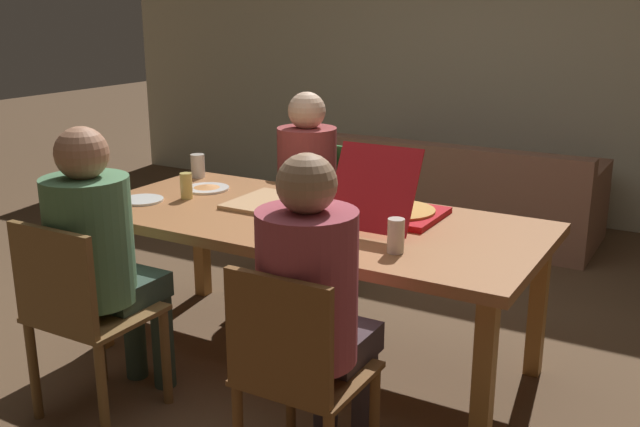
% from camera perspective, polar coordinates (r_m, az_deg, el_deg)
% --- Properties ---
extents(ground_plane, '(20.00, 20.00, 0.00)m').
position_cam_1_polar(ground_plane, '(3.70, -0.79, -11.29)').
color(ground_plane, brown).
extents(back_wall, '(7.64, 0.12, 2.62)m').
position_cam_1_polar(back_wall, '(6.17, 14.35, 11.99)').
color(back_wall, beige).
rests_on(back_wall, ground).
extents(dining_table, '(2.18, 1.00, 0.74)m').
position_cam_1_polar(dining_table, '(3.44, -0.83, -1.34)').
color(dining_table, '#A5663A').
rests_on(dining_table, ground).
extents(chair_0, '(0.46, 0.43, 0.86)m').
position_cam_1_polar(chair_0, '(4.55, -0.47, 0.50)').
color(chair_0, '#296C2E').
rests_on(chair_0, ground).
extents(person_0, '(0.36, 0.53, 1.20)m').
position_cam_1_polar(person_0, '(4.38, -1.34, 3.06)').
color(person_0, '#40414E').
rests_on(person_0, ground).
extents(chair_1, '(0.46, 0.43, 0.88)m').
position_cam_1_polar(chair_1, '(3.15, -18.28, -7.35)').
color(chair_1, brown).
rests_on(chair_1, ground).
extents(person_1, '(0.35, 0.52, 1.24)m').
position_cam_1_polar(person_1, '(3.15, -16.88, -2.57)').
color(person_1, '#304438').
rests_on(person_1, ground).
extents(chair_2, '(0.42, 0.40, 0.88)m').
position_cam_1_polar(chair_2, '(2.54, -1.96, -12.36)').
color(chair_2, brown).
rests_on(chair_2, ground).
extents(person_2, '(0.35, 0.51, 1.24)m').
position_cam_1_polar(person_2, '(2.53, -0.48, -6.51)').
color(person_2, '#423439').
rests_on(person_2, ground).
extents(pizza_box_0, '(0.41, 0.41, 0.02)m').
position_cam_1_polar(pizza_box_0, '(3.62, -3.52, 0.81)').
color(pizza_box_0, tan).
rests_on(pizza_box_0, dining_table).
extents(pizza_box_1, '(0.39, 0.56, 0.38)m').
position_cam_1_polar(pizza_box_1, '(3.38, 5.86, 0.35)').
color(pizza_box_1, red).
rests_on(pizza_box_1, dining_table).
extents(plate_0, '(0.21, 0.21, 0.01)m').
position_cam_1_polar(plate_0, '(3.80, -13.73, 1.03)').
color(plate_0, white).
rests_on(plate_0, dining_table).
extents(plate_1, '(0.24, 0.24, 0.03)m').
position_cam_1_polar(plate_1, '(3.96, -8.84, 2.01)').
color(plate_1, white).
rests_on(plate_1, dining_table).
extents(plate_2, '(0.25, 0.25, 0.03)m').
position_cam_1_polar(plate_2, '(3.18, -0.36, -1.34)').
color(plate_2, white).
rests_on(plate_2, dining_table).
extents(drinking_glass_0, '(0.07, 0.07, 0.14)m').
position_cam_1_polar(drinking_glass_0, '(2.93, 5.95, -1.74)').
color(drinking_glass_0, silver).
rests_on(drinking_glass_0, dining_table).
extents(drinking_glass_1, '(0.06, 0.06, 0.13)m').
position_cam_1_polar(drinking_glass_1, '(3.78, -10.40, 2.14)').
color(drinking_glass_1, '#DCC263').
rests_on(drinking_glass_1, dining_table).
extents(drinking_glass_2, '(0.08, 0.08, 0.13)m').
position_cam_1_polar(drinking_glass_2, '(4.24, -9.52, 3.70)').
color(drinking_glass_2, silver).
rests_on(drinking_glass_2, dining_table).
extents(couch, '(2.00, 0.85, 0.73)m').
position_cam_1_polar(couch, '(5.64, 10.90, 1.15)').
color(couch, '#9D6A53').
rests_on(couch, ground).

